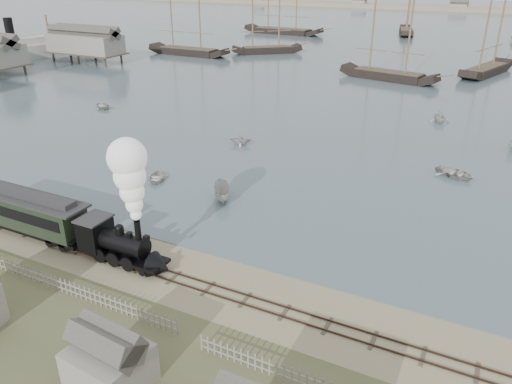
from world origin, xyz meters
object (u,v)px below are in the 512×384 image
at_px(locomotive, 128,213).
at_px(beached_dinghy, 95,233).
at_px(steamship, 11,39).
at_px(passenger_coach, 18,208).

xyz_separation_m(locomotive, beached_dinghy, (-5.74, 1.95, -4.11)).
distance_m(locomotive, steamship, 102.65).
distance_m(passenger_coach, steamship, 92.93).
distance_m(beached_dinghy, steamship, 96.94).
bearing_deg(locomotive, steamship, 145.21).
xyz_separation_m(locomotive, steamship, (-84.30, 58.58, 0.31)).
relative_size(passenger_coach, steamship, 0.33).
bearing_deg(steamship, locomotive, -106.88).
relative_size(beached_dinghy, steamship, 0.10).
xyz_separation_m(beached_dinghy, steamship, (-78.56, 56.62, 4.43)).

